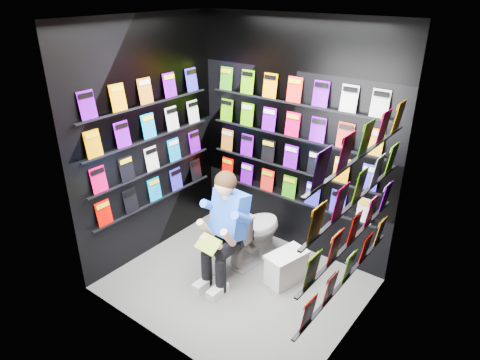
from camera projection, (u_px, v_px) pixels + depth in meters
The scene contains 14 objects.
floor at pixel (237, 284), 4.46m from camera, with size 2.40×2.40×0.00m, color slate.
ceiling at pixel (236, 19), 3.36m from camera, with size 2.40×2.40×0.00m, color white.
wall_back at pixel (293, 141), 4.63m from camera, with size 2.40×0.04×2.60m, color black.
wall_front at pixel (155, 213), 3.19m from camera, with size 2.40×0.04×2.60m, color black.
wall_left at pixel (148, 143), 4.57m from camera, with size 0.04×2.00×2.60m, color black.
wall_right at pixel (361, 208), 3.25m from camera, with size 0.04×2.00×2.60m, color black.
comics_back at pixel (292, 141), 4.61m from camera, with size 2.10×0.06×1.37m, color #EC0800, non-canonical shape.
comics_left at pixel (150, 143), 4.56m from camera, with size 0.06×1.70×1.37m, color #EC0800, non-canonical shape.
comics_right at pixel (357, 207), 3.27m from camera, with size 0.06×1.70×1.37m, color #EC0800, non-canonical shape.
toilet at pixel (252, 231), 4.72m from camera, with size 0.42×0.75×0.73m, color silver.
longbox at pixel (286, 269), 4.44m from camera, with size 0.23×0.42×0.31m, color silver.
longbox_lid at pixel (287, 255), 4.37m from camera, with size 0.25×0.44×0.03m, color silver.
reader at pixel (231, 214), 4.28m from camera, with size 0.49×0.71×1.31m, color blue, non-canonical shape.
held_comic at pixel (208, 244), 4.10m from camera, with size 0.25×0.01×0.18m, color #21931F.
Camera 1 is at (2.20, -2.83, 2.87)m, focal length 32.00 mm.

